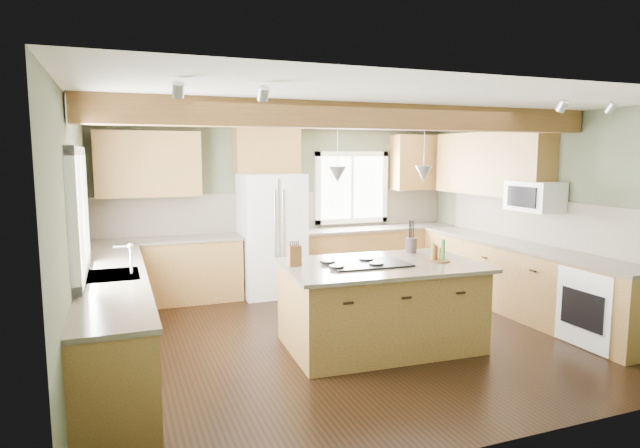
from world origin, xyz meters
name	(u,v)px	position (x,y,z in m)	size (l,w,h in m)	color
floor	(348,336)	(0.00, 0.00, 0.00)	(5.60, 5.60, 0.00)	black
ceiling	(350,107)	(0.00, 0.00, 2.60)	(5.60, 5.60, 0.00)	silver
wall_back	(283,205)	(0.00, 2.50, 1.30)	(5.60, 5.60, 0.00)	#424833
wall_left	(76,239)	(-2.80, 0.00, 1.30)	(5.00, 5.00, 0.00)	#424833
wall_right	(544,215)	(2.80, 0.00, 1.30)	(5.00, 5.00, 0.00)	#424833
ceiling_beam	(366,116)	(0.00, -0.41, 2.47)	(5.55, 0.26, 0.26)	brown
soffit_trim	(284,124)	(0.00, 2.40, 2.54)	(5.55, 0.20, 0.10)	brown
backsplash_back	(284,211)	(0.00, 2.48, 1.21)	(5.58, 0.03, 0.58)	brown
backsplash_right	(540,221)	(2.78, 0.05, 1.21)	(0.03, 3.70, 0.58)	brown
base_cab_back_left	(168,272)	(-1.79, 2.20, 0.44)	(2.02, 0.60, 0.88)	brown
counter_back_left	(167,240)	(-1.79, 2.20, 0.90)	(2.06, 0.64, 0.04)	#4E4539
base_cab_back_right	(377,256)	(1.49, 2.20, 0.44)	(2.62, 0.60, 0.88)	brown
counter_back_right	(377,228)	(1.49, 2.20, 0.90)	(2.66, 0.64, 0.04)	#4E4539
base_cab_left	(115,322)	(-2.50, 0.05, 0.44)	(0.60, 3.70, 0.88)	brown
counter_left	(112,277)	(-2.50, 0.05, 0.90)	(0.64, 3.74, 0.04)	#4E4539
base_cab_right	(520,280)	(2.50, 0.05, 0.44)	(0.60, 3.70, 0.88)	brown
counter_right	(522,246)	(2.50, 0.05, 0.90)	(0.64, 3.74, 0.04)	#4E4539
upper_cab_back_left	(148,164)	(-1.99, 2.33, 1.95)	(1.40, 0.35, 0.90)	brown
upper_cab_over_fridge	(267,150)	(-0.30, 2.33, 2.15)	(0.96, 0.35, 0.70)	brown
upper_cab_right	(490,164)	(2.62, 0.90, 1.95)	(0.35, 2.20, 0.90)	brown
upper_cab_back_corner	(418,162)	(2.30, 2.33, 1.95)	(0.90, 0.35, 0.90)	brown
window_left	(77,212)	(-2.78, 0.05, 1.55)	(0.04, 1.60, 1.05)	white
window_back	(351,187)	(1.15, 2.48, 1.55)	(1.10, 0.04, 1.00)	white
sink	(112,276)	(-2.50, 0.05, 0.91)	(0.50, 0.65, 0.03)	#262628
faucet	(131,260)	(-2.32, 0.05, 1.05)	(0.02, 0.02, 0.28)	#B2B2B7
dishwasher	(116,373)	(-2.49, -1.25, 0.43)	(0.60, 0.60, 0.84)	white
oven	(603,307)	(2.49, -1.25, 0.43)	(0.60, 0.72, 0.84)	white
microwave	(535,196)	(2.58, -0.05, 1.55)	(0.40, 0.70, 0.38)	white
pendant_left	(338,174)	(-0.30, -0.38, 1.88)	(0.18, 0.18, 0.16)	#B2B2B7
pendant_right	(424,173)	(0.69, -0.43, 1.88)	(0.18, 0.18, 0.16)	#B2B2B7
refrigerator	(272,235)	(-0.30, 2.12, 0.90)	(0.90, 0.74, 1.80)	silver
island	(380,307)	(0.19, -0.41, 0.44)	(1.98, 1.21, 0.88)	brown
island_top	(380,265)	(0.19, -0.41, 0.90)	(2.11, 1.34, 0.04)	#4E4539
cooktop	(366,263)	(0.03, -0.40, 0.93)	(0.86, 0.57, 0.02)	black
knife_block	(294,256)	(-0.71, -0.19, 1.03)	(0.13, 0.10, 0.22)	brown
utensil_crock	(411,245)	(0.83, 0.04, 1.01)	(0.13, 0.13, 0.18)	#3F3732
bottle_tray	(439,251)	(0.84, -0.53, 1.03)	(0.25, 0.25, 0.23)	brown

